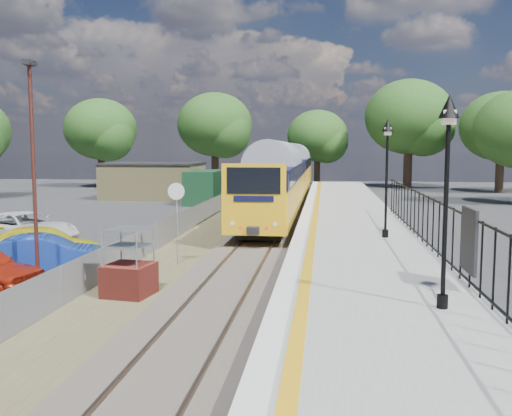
% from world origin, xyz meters
% --- Properties ---
extents(ground, '(120.00, 120.00, 0.00)m').
position_xyz_m(ground, '(0.00, 0.00, 0.00)').
color(ground, '#2D2D30').
rests_on(ground, ground).
extents(track_bed, '(5.90, 80.00, 0.29)m').
position_xyz_m(track_bed, '(-0.47, 9.67, 0.09)').
color(track_bed, '#473F38').
rests_on(track_bed, ground).
extents(platform, '(5.00, 70.00, 0.90)m').
position_xyz_m(platform, '(4.20, 8.00, 0.45)').
color(platform, gray).
rests_on(platform, ground).
extents(platform_edge, '(0.90, 70.00, 0.01)m').
position_xyz_m(platform_edge, '(2.14, 8.00, 0.90)').
color(platform_edge, silver).
rests_on(platform_edge, platform).
extents(victorian_lamp_south, '(0.44, 0.44, 4.60)m').
position_xyz_m(victorian_lamp_south, '(5.50, -4.00, 4.30)').
color(victorian_lamp_south, black).
rests_on(victorian_lamp_south, platform).
extents(victorian_lamp_north, '(0.44, 0.44, 4.60)m').
position_xyz_m(victorian_lamp_north, '(5.30, 6.00, 4.30)').
color(victorian_lamp_north, black).
rests_on(victorian_lamp_north, platform).
extents(palisade_fence, '(0.12, 26.00, 2.00)m').
position_xyz_m(palisade_fence, '(6.55, 2.24, 1.84)').
color(palisade_fence, black).
rests_on(palisade_fence, platform).
extents(wire_fence, '(0.06, 52.00, 1.20)m').
position_xyz_m(wire_fence, '(-4.20, 12.00, 0.60)').
color(wire_fence, '#999EA3').
rests_on(wire_fence, ground).
extents(outbuilding, '(10.80, 10.10, 3.12)m').
position_xyz_m(outbuilding, '(-10.91, 31.21, 1.52)').
color(outbuilding, tan).
rests_on(outbuilding, ground).
extents(tree_line, '(56.80, 43.80, 11.88)m').
position_xyz_m(tree_line, '(1.40, 42.00, 6.61)').
color(tree_line, '#332319').
rests_on(tree_line, ground).
extents(train, '(2.82, 40.83, 3.51)m').
position_xyz_m(train, '(0.00, 27.28, 2.34)').
color(train, gold).
rests_on(train, ground).
extents(brick_plinth, '(1.47, 1.47, 2.08)m').
position_xyz_m(brick_plinth, '(-2.76, -0.67, 1.00)').
color(brick_plinth, maroon).
rests_on(brick_plinth, ground).
extents(speed_sign, '(0.63, 0.10, 3.11)m').
position_xyz_m(speed_sign, '(-2.50, 3.86, 2.15)').
color(speed_sign, '#999EA3').
rests_on(speed_sign, ground).
extents(carpark_lamp, '(0.25, 0.50, 7.00)m').
position_xyz_m(carpark_lamp, '(-5.95, 0.00, 3.99)').
color(carpark_lamp, '#441D16').
rests_on(carpark_lamp, ground).
extents(car_blue, '(4.53, 2.85, 1.41)m').
position_xyz_m(car_blue, '(-6.63, 1.80, 0.70)').
color(car_blue, '#1A3AA1').
rests_on(car_blue, ground).
extents(car_yellow, '(4.66, 2.09, 1.33)m').
position_xyz_m(car_yellow, '(-7.85, 4.09, 0.66)').
color(car_yellow, yellow).
rests_on(car_yellow, ground).
extents(car_white, '(5.93, 4.33, 1.50)m').
position_xyz_m(car_white, '(-10.59, 7.64, 0.75)').
color(car_white, white).
rests_on(car_white, ground).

